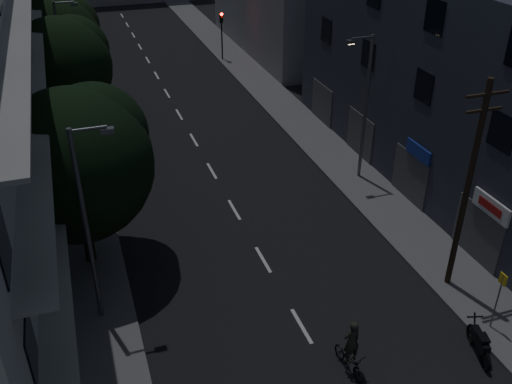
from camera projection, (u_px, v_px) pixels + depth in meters
ground at (192, 137)px, 37.27m from camera, size 160.00×160.00×0.00m
sidewalk_left at (73, 152)px, 35.15m from camera, size 3.00×90.00×0.15m
sidewalk_right at (298, 121)px, 39.32m from camera, size 3.00×90.00×0.15m
lane_markings at (173, 103)px, 42.38m from camera, size 0.15×60.50×0.01m
building_right at (467, 92)px, 28.84m from camera, size 6.19×28.00×11.00m
tree_near at (75, 159)px, 23.17m from camera, size 6.47×6.47×7.98m
tree_mid at (61, 64)px, 34.72m from camera, size 6.20×6.20×7.63m
tree_far at (57, 37)px, 39.65m from camera, size 6.23×6.23×7.71m
traffic_signal_far_right at (222, 26)px, 49.87m from camera, size 0.28×0.37×4.10m
traffic_signal_far_left at (70, 38)px, 46.48m from camera, size 0.28×0.37×4.10m
street_lamp_left_near at (88, 220)px, 20.27m from camera, size 1.51×0.25×8.00m
street_lamp_right at (364, 102)px, 30.12m from camera, size 1.51×0.25×8.00m
street_lamp_left_far at (65, 58)px, 36.85m from camera, size 1.51×0.25×8.00m
utility_pole at (468, 185)px, 21.87m from camera, size 1.80×0.24×9.00m
bus_stop_sign at (500, 291)px, 21.05m from camera, size 0.06×0.35×2.52m
motorcycle at (479, 343)px, 20.64m from camera, size 0.84×2.03×1.34m
cyclist at (350, 354)px, 19.88m from camera, size 0.84×1.83×2.24m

